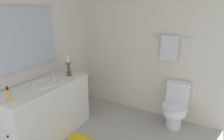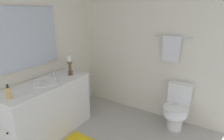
{
  "view_description": "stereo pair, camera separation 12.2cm",
  "coord_description": "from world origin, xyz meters",
  "px_view_note": "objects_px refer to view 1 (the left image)",
  "views": [
    {
      "loc": [
        1.02,
        -1.83,
        1.86
      ],
      "look_at": [
        -0.24,
        0.42,
        1.04
      ],
      "focal_mm": 29.28,
      "sensor_mm": 36.0,
      "label": 1
    },
    {
      "loc": [
        1.12,
        -1.77,
        1.86
      ],
      "look_at": [
        -0.24,
        0.42,
        1.04
      ],
      "focal_mm": 29.28,
      "sensor_mm": 36.0,
      "label": 2
    }
  ],
  "objects_px": {
    "vanity_cabinet": "(47,110)",
    "mirror": "(25,39)",
    "candle_holder_short": "(68,65)",
    "towel_near_vanity": "(169,48)",
    "candle_holder_tall": "(68,65)",
    "soap_bottle": "(8,95)",
    "toilet": "(175,107)",
    "sink_basin": "(44,86)",
    "towel_bar": "(170,37)"
  },
  "relations": [
    {
      "from": "vanity_cabinet",
      "to": "toilet",
      "type": "bearing_deg",
      "value": 35.45
    },
    {
      "from": "towel_bar",
      "to": "towel_near_vanity",
      "type": "relative_size",
      "value": 1.45
    },
    {
      "from": "towel_bar",
      "to": "towel_near_vanity",
      "type": "height_order",
      "value": "towel_near_vanity"
    },
    {
      "from": "soap_bottle",
      "to": "toilet",
      "type": "height_order",
      "value": "soap_bottle"
    },
    {
      "from": "soap_bottle",
      "to": "sink_basin",
      "type": "bearing_deg",
      "value": 95.9
    },
    {
      "from": "mirror",
      "to": "towel_bar",
      "type": "bearing_deg",
      "value": 39.38
    },
    {
      "from": "mirror",
      "to": "candle_holder_tall",
      "type": "height_order",
      "value": "mirror"
    },
    {
      "from": "sink_basin",
      "to": "soap_bottle",
      "type": "height_order",
      "value": "soap_bottle"
    },
    {
      "from": "towel_bar",
      "to": "toilet",
      "type": "bearing_deg",
      "value": -44.03
    },
    {
      "from": "mirror",
      "to": "soap_bottle",
      "type": "distance_m",
      "value": 0.87
    },
    {
      "from": "sink_basin",
      "to": "towel_bar",
      "type": "xyz_separation_m",
      "value": [
        1.43,
        1.41,
        0.65
      ]
    },
    {
      "from": "towel_near_vanity",
      "to": "toilet",
      "type": "bearing_deg",
      "value": -41.62
    },
    {
      "from": "candle_holder_tall",
      "to": "soap_bottle",
      "type": "relative_size",
      "value": 1.45
    },
    {
      "from": "soap_bottle",
      "to": "toilet",
      "type": "xyz_separation_m",
      "value": [
        1.61,
        1.75,
        -0.57
      ]
    },
    {
      "from": "mirror",
      "to": "sink_basin",
      "type": "bearing_deg",
      "value": 0.2
    },
    {
      "from": "towel_near_vanity",
      "to": "vanity_cabinet",
      "type": "bearing_deg",
      "value": -135.91
    },
    {
      "from": "mirror",
      "to": "soap_bottle",
      "type": "xyz_separation_m",
      "value": [
        0.34,
        -0.57,
        -0.56
      ]
    },
    {
      "from": "sink_basin",
      "to": "soap_bottle",
      "type": "bearing_deg",
      "value": -84.1
    },
    {
      "from": "vanity_cabinet",
      "to": "sink_basin",
      "type": "relative_size",
      "value": 3.45
    },
    {
      "from": "toilet",
      "to": "vanity_cabinet",
      "type": "bearing_deg",
      "value": -144.55
    },
    {
      "from": "mirror",
      "to": "candle_holder_short",
      "type": "relative_size",
      "value": 3.17
    },
    {
      "from": "mirror",
      "to": "soap_bottle",
      "type": "height_order",
      "value": "mirror"
    },
    {
      "from": "vanity_cabinet",
      "to": "sink_basin",
      "type": "xyz_separation_m",
      "value": [
        0.0,
        0.0,
        0.39
      ]
    },
    {
      "from": "mirror",
      "to": "toilet",
      "type": "xyz_separation_m",
      "value": [
        1.94,
        1.18,
        -1.14
      ]
    },
    {
      "from": "sink_basin",
      "to": "towel_bar",
      "type": "bearing_deg",
      "value": 44.43
    },
    {
      "from": "candle_holder_tall",
      "to": "toilet",
      "type": "distance_m",
      "value": 1.92
    },
    {
      "from": "sink_basin",
      "to": "mirror",
      "type": "height_order",
      "value": "mirror"
    },
    {
      "from": "vanity_cabinet",
      "to": "candle_holder_short",
      "type": "bearing_deg",
      "value": 82.88
    },
    {
      "from": "candle_holder_short",
      "to": "toilet",
      "type": "height_order",
      "value": "candle_holder_short"
    },
    {
      "from": "towel_bar",
      "to": "sink_basin",
      "type": "bearing_deg",
      "value": -135.57
    },
    {
      "from": "candle_holder_short",
      "to": "soap_bottle",
      "type": "height_order",
      "value": "candle_holder_short"
    },
    {
      "from": "towel_bar",
      "to": "towel_near_vanity",
      "type": "distance_m",
      "value": 0.19
    },
    {
      "from": "sink_basin",
      "to": "candle_holder_tall",
      "type": "distance_m",
      "value": 0.6
    },
    {
      "from": "vanity_cabinet",
      "to": "candle_holder_short",
      "type": "distance_m",
      "value": 0.77
    },
    {
      "from": "vanity_cabinet",
      "to": "towel_bar",
      "type": "height_order",
      "value": "towel_bar"
    },
    {
      "from": "sink_basin",
      "to": "candle_holder_short",
      "type": "xyz_separation_m",
      "value": [
        0.06,
        0.47,
        0.21
      ]
    },
    {
      "from": "sink_basin",
      "to": "towel_near_vanity",
      "type": "distance_m",
      "value": 2.05
    },
    {
      "from": "candle_holder_short",
      "to": "towel_near_vanity",
      "type": "distance_m",
      "value": 1.67
    },
    {
      "from": "sink_basin",
      "to": "mirror",
      "type": "relative_size",
      "value": 0.39
    },
    {
      "from": "mirror",
      "to": "towel_near_vanity",
      "type": "xyz_separation_m",
      "value": [
        1.71,
        1.39,
        -0.21
      ]
    },
    {
      "from": "vanity_cabinet",
      "to": "sink_basin",
      "type": "bearing_deg",
      "value": 90.0
    },
    {
      "from": "vanity_cabinet",
      "to": "mirror",
      "type": "distance_m",
      "value": 1.1
    },
    {
      "from": "candle_holder_short",
      "to": "soap_bottle",
      "type": "xyz_separation_m",
      "value": [
        -0.0,
        -1.03,
        -0.1
      ]
    },
    {
      "from": "candle_holder_tall",
      "to": "toilet",
      "type": "bearing_deg",
      "value": 19.63
    },
    {
      "from": "vanity_cabinet",
      "to": "soap_bottle",
      "type": "height_order",
      "value": "soap_bottle"
    },
    {
      "from": "soap_bottle",
      "to": "towel_near_vanity",
      "type": "xyz_separation_m",
      "value": [
        1.38,
        1.95,
        0.35
      ]
    },
    {
      "from": "mirror",
      "to": "towel_bar",
      "type": "distance_m",
      "value": 2.22
    },
    {
      "from": "sink_basin",
      "to": "soap_bottle",
      "type": "relative_size",
      "value": 2.23
    },
    {
      "from": "candle_holder_short",
      "to": "sink_basin",
      "type": "bearing_deg",
      "value": -97.13
    },
    {
      "from": "vanity_cabinet",
      "to": "sink_basin",
      "type": "height_order",
      "value": "sink_basin"
    }
  ]
}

